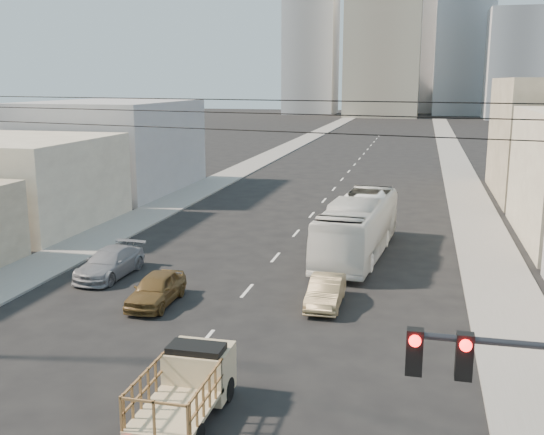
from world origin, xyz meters
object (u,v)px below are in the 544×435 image
at_px(flatbed_pickup, 187,383).
at_px(sedan_grey, 110,263).
at_px(sedan_brown, 156,289).
at_px(city_bus, 358,227).
at_px(sedan_tan, 326,292).
at_px(traffic_signal, 534,433).

height_order(flatbed_pickup, sedan_grey, flatbed_pickup).
bearing_deg(sedan_brown, city_bus, 51.37).
bearing_deg(city_bus, flatbed_pickup, -94.04).
xyz_separation_m(sedan_tan, sedan_grey, (-11.32, 1.79, 0.05)).
bearing_deg(city_bus, traffic_signal, -72.94).
bearing_deg(sedan_grey, traffic_signal, -44.15).
relative_size(flatbed_pickup, sedan_grey, 0.91).
xyz_separation_m(sedan_brown, sedan_tan, (7.36, 1.53, -0.05)).
xyz_separation_m(flatbed_pickup, sedan_brown, (-4.82, 8.87, -0.39)).
relative_size(sedan_grey, traffic_signal, 0.81).
relative_size(sedan_tan, traffic_signal, 0.66).
height_order(sedan_tan, sedan_grey, sedan_grey).
relative_size(sedan_brown, traffic_signal, 0.69).
height_order(sedan_tan, traffic_signal, traffic_signal).
relative_size(sedan_brown, sedan_grey, 0.85).
bearing_deg(flatbed_pickup, traffic_signal, -35.37).
bearing_deg(sedan_brown, sedan_tan, 10.70).
height_order(city_bus, sedan_grey, city_bus).
distance_m(city_bus, sedan_tan, 8.77).
bearing_deg(sedan_grey, city_bus, 32.69).
distance_m(city_bus, traffic_signal, 25.72).
xyz_separation_m(sedan_grey, traffic_signal, (17.16, -18.14, 3.37)).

